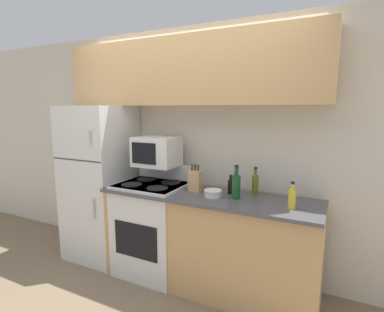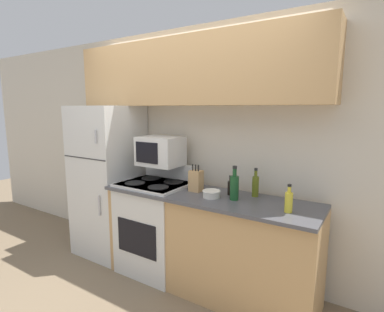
{
  "view_description": "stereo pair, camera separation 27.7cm",
  "coord_description": "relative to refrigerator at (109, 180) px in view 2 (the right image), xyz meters",
  "views": [
    {
      "loc": [
        1.43,
        -2.19,
        1.72
      ],
      "look_at": [
        0.2,
        0.26,
        1.28
      ],
      "focal_mm": 28.0,
      "sensor_mm": 36.0,
      "label": 1
    },
    {
      "loc": [
        1.67,
        -2.05,
        1.72
      ],
      "look_at": [
        0.2,
        0.26,
        1.28
      ],
      "focal_mm": 28.0,
      "sensor_mm": 36.0,
      "label": 2
    }
  ],
  "objects": [
    {
      "name": "bottle_olive_oil",
      "position": [
        1.76,
        0.13,
        0.16
      ],
      "size": [
        0.06,
        0.06,
        0.26
      ],
      "color": "#5B6619",
      "rests_on": "lower_cabinets"
    },
    {
      "name": "upper_cabinets",
      "position": [
        1.02,
        0.17,
        1.2
      ],
      "size": [
        2.73,
        0.32,
        0.65
      ],
      "color": "tan",
      "rests_on": "refrigerator"
    },
    {
      "name": "bowl",
      "position": [
        1.44,
        -0.11,
        0.09
      ],
      "size": [
        0.16,
        0.16,
        0.06
      ],
      "color": "silver",
      "rests_on": "lower_cabinets"
    },
    {
      "name": "lower_cabinets",
      "position": [
        1.36,
        -0.04,
        -0.41
      ],
      "size": [
        2.04,
        0.61,
        0.93
      ],
      "color": "tan",
      "rests_on": "ground_plane"
    },
    {
      "name": "wall_back",
      "position": [
        1.02,
        0.36,
        0.4
      ],
      "size": [
        8.0,
        0.05,
        2.55
      ],
      "color": "beige",
      "rests_on": "ground_plane"
    },
    {
      "name": "bottle_soy_sauce",
      "position": [
        1.55,
        0.06,
        0.13
      ],
      "size": [
        0.05,
        0.05,
        0.18
      ],
      "color": "black",
      "rests_on": "lower_cabinets"
    },
    {
      "name": "bottle_cooking_spray",
      "position": [
        2.13,
        -0.13,
        0.14
      ],
      "size": [
        0.06,
        0.06,
        0.22
      ],
      "color": "gold",
      "rests_on": "lower_cabinets"
    },
    {
      "name": "microwave",
      "position": [
        0.74,
        0.06,
        0.4
      ],
      "size": [
        0.44,
        0.34,
        0.3
      ],
      "color": "silver",
      "rests_on": "stove"
    },
    {
      "name": "knife_block",
      "position": [
        1.22,
        -0.01,
        0.16
      ],
      "size": [
        0.12,
        0.1,
        0.26
      ],
      "color": "tan",
      "rests_on": "lower_cabinets"
    },
    {
      "name": "bottle_wine_green",
      "position": [
        1.64,
        -0.06,
        0.17
      ],
      "size": [
        0.08,
        0.08,
        0.3
      ],
      "color": "#194C23",
      "rests_on": "lower_cabinets"
    },
    {
      "name": "ground_plane",
      "position": [
        1.02,
        -0.33,
        -0.87
      ],
      "size": [
        12.0,
        12.0,
        0.0
      ],
      "primitive_type": "plane",
      "color": "#7F6B51"
    },
    {
      "name": "stove",
      "position": [
        0.75,
        -0.05,
        -0.38
      ],
      "size": [
        0.68,
        0.59,
        1.12
      ],
      "color": "silver",
      "rests_on": "ground_plane"
    },
    {
      "name": "refrigerator",
      "position": [
        0.0,
        0.0,
        0.0
      ],
      "size": [
        0.69,
        0.68,
        1.74
      ],
      "color": "silver",
      "rests_on": "ground_plane"
    }
  ]
}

